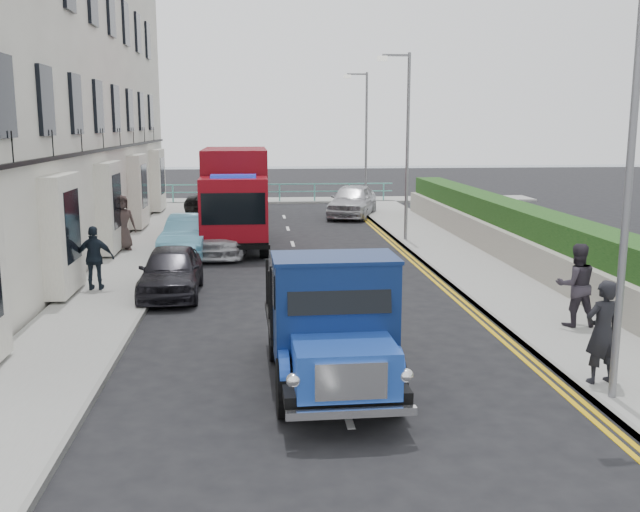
{
  "coord_description": "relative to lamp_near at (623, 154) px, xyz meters",
  "views": [
    {
      "loc": [
        -1.35,
        -12.38,
        4.43
      ],
      "look_at": [
        0.12,
        3.92,
        1.4
      ],
      "focal_mm": 40.0,
      "sensor_mm": 36.0,
      "label": 1
    }
  ],
  "objects": [
    {
      "name": "pedestrian_east_near",
      "position": [
        0.22,
        0.65,
        -2.99
      ],
      "size": [
        0.72,
        0.54,
        1.78
      ],
      "primitive_type": "imported",
      "rotation": [
        0.0,
        0.0,
        3.34
      ],
      "color": "black",
      "rests_on": "pavement_east"
    },
    {
      "name": "promenade",
      "position": [
        -4.18,
        31.0,
        -3.94
      ],
      "size": [
        30.0,
        2.5,
        0.12
      ],
      "primitive_type": "cube",
      "color": "gray",
      "rests_on": "ground"
    },
    {
      "name": "parked_car_front",
      "position": [
        -7.78,
        8.18,
        -3.35
      ],
      "size": [
        1.59,
        3.83,
        1.3
      ],
      "primitive_type": "imported",
      "rotation": [
        0.0,
        0.0,
        0.01
      ],
      "color": "black",
      "rests_on": "ground"
    },
    {
      "name": "pavement_east",
      "position": [
        1.12,
        11.0,
        -3.94
      ],
      "size": [
        2.6,
        38.0,
        0.12
      ],
      "primitive_type": "cube",
      "color": "gray",
      "rests_on": "ground"
    },
    {
      "name": "sea_plane",
      "position": [
        -4.18,
        62.0,
        -4.0
      ],
      "size": [
        120.0,
        120.0,
        0.0
      ],
      "primitive_type": "plane",
      "color": "slate",
      "rests_on": "ground"
    },
    {
      "name": "seafront_car_right",
      "position": [
        -0.87,
        23.7,
        -3.2
      ],
      "size": [
        3.25,
        5.02,
        1.59
      ],
      "primitive_type": "imported",
      "rotation": [
        0.0,
        0.0,
        -0.32
      ],
      "color": "#B3B3B8",
      "rests_on": "ground"
    },
    {
      "name": "parked_car_mid",
      "position": [
        -7.78,
        14.0,
        -3.31
      ],
      "size": [
        1.91,
        4.33,
        1.38
      ],
      "primitive_type": "imported",
      "rotation": [
        0.0,
        0.0,
        -0.11
      ],
      "color": "#5FABCC",
      "rests_on": "ground"
    },
    {
      "name": "pavement_west",
      "position": [
        -9.38,
        11.0,
        -3.94
      ],
      "size": [
        2.4,
        38.0,
        0.12
      ],
      "primitive_type": "cube",
      "color": "gray",
      "rests_on": "ground"
    },
    {
      "name": "pedestrian_west_near",
      "position": [
        -9.78,
        8.48,
        -3.03
      ],
      "size": [
        0.99,
        0.42,
        1.69
      ],
      "primitive_type": "imported",
      "rotation": [
        0.0,
        0.0,
        3.14
      ],
      "color": "black",
      "rests_on": "pavement_west"
    },
    {
      "name": "lamp_near",
      "position": [
        0.0,
        0.0,
        0.0
      ],
      "size": [
        1.23,
        0.18,
        7.0
      ],
      "color": "slate",
      "rests_on": "ground"
    },
    {
      "name": "red_lorry",
      "position": [
        -6.28,
        16.01,
        -2.12
      ],
      "size": [
        2.36,
        6.77,
        3.53
      ],
      "rotation": [
        0.0,
        0.0,
        0.01
      ],
      "color": "black",
      "rests_on": "ground"
    },
    {
      "name": "terrace_west",
      "position": [
        -13.65,
        15.0,
        3.17
      ],
      "size": [
        6.31,
        30.2,
        14.25
      ],
      "color": "white",
      "rests_on": "ground"
    },
    {
      "name": "seafront_car_left",
      "position": [
        -6.94,
        25.08,
        -3.27
      ],
      "size": [
        4.17,
        5.79,
        1.46
      ],
      "primitive_type": "imported",
      "rotation": [
        0.0,
        0.0,
        2.77
      ],
      "color": "black",
      "rests_on": "ground"
    },
    {
      "name": "parked_car_rear",
      "position": [
        -6.78,
        14.5,
        -3.28
      ],
      "size": [
        2.47,
        5.12,
        1.44
      ],
      "primitive_type": "imported",
      "rotation": [
        0.0,
        0.0,
        -0.09
      ],
      "color": "silver",
      "rests_on": "ground"
    },
    {
      "name": "garden_east",
      "position": [
        3.03,
        11.0,
        -3.1
      ],
      "size": [
        1.45,
        28.0,
        1.75
      ],
      "color": "#B2AD9E",
      "rests_on": "ground"
    },
    {
      "name": "seafront_railing",
      "position": [
        -4.18,
        30.2,
        -3.42
      ],
      "size": [
        13.0,
        0.08,
        1.11
      ],
      "color": "#59B2A5",
      "rests_on": "ground"
    },
    {
      "name": "bedford_lorry",
      "position": [
        -4.3,
        0.79,
        -2.92
      ],
      "size": [
        2.08,
        5.01,
        2.34
      ],
      "rotation": [
        0.0,
        0.0,
        0.02
      ],
      "color": "black",
      "rests_on": "ground"
    },
    {
      "name": "pedestrian_west_far",
      "position": [
        -10.18,
        14.61,
        -2.91
      ],
      "size": [
        1.12,
        0.97,
        1.92
      ],
      "primitive_type": "imported",
      "rotation": [
        0.0,
        0.0,
        0.46
      ],
      "color": "#3E302D",
      "rests_on": "pavement_west"
    },
    {
      "name": "pedestrian_east_far",
      "position": [
        1.32,
        4.03,
        -2.97
      ],
      "size": [
        0.92,
        0.73,
        1.81
      ],
      "primitive_type": "imported",
      "rotation": [
        0.0,
        0.0,
        3.09
      ],
      "color": "#2E2932",
      "rests_on": "pavement_east"
    },
    {
      "name": "lamp_mid",
      "position": [
        0.0,
        16.0,
        0.0
      ],
      "size": [
        1.23,
        0.18,
        7.0
      ],
      "color": "slate",
      "rests_on": "ground"
    },
    {
      "name": "lamp_far",
      "position": [
        0.0,
        26.0,
        0.0
      ],
      "size": [
        1.23,
        0.18,
        7.0
      ],
      "color": "slate",
      "rests_on": "ground"
    },
    {
      "name": "ground",
      "position": [
        -4.18,
        2.0,
        -4.0
      ],
      "size": [
        120.0,
        120.0,
        0.0
      ],
      "primitive_type": "plane",
      "color": "black",
      "rests_on": "ground"
    }
  ]
}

